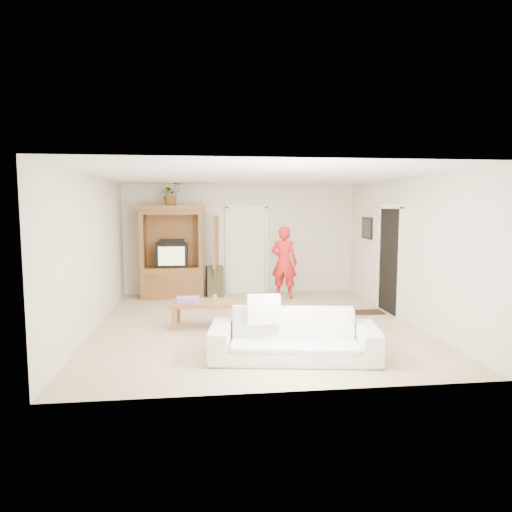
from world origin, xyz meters
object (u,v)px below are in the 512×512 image
(armoire, at_px, (173,258))
(man, at_px, (284,262))
(coffee_table, at_px, (206,305))
(sofa, at_px, (294,335))

(armoire, bearing_deg, man, -9.94)
(man, relative_size, coffee_table, 1.31)
(armoire, height_order, coffee_table, armoire)
(coffee_table, bearing_deg, man, 58.16)
(sofa, relative_size, coffee_table, 1.82)
(armoire, height_order, sofa, armoire)
(sofa, distance_m, coffee_table, 2.20)
(armoire, height_order, man, armoire)
(man, distance_m, coffee_table, 2.93)
(armoire, bearing_deg, sofa, -67.69)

